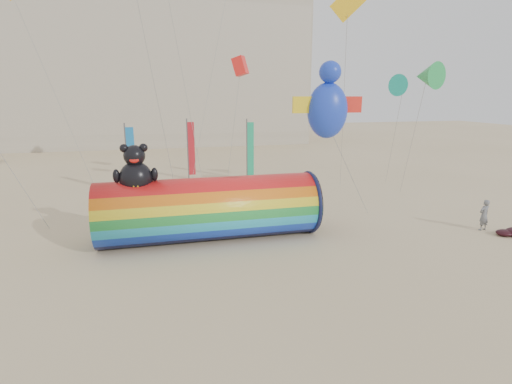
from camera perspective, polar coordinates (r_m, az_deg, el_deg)
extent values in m
plane|color=#CCB58C|center=(19.12, -0.35, -8.14)|extent=(160.00, 160.00, 0.00)
cube|color=#B7AD99|center=(63.77, -21.99, 15.35)|extent=(60.00, 15.00, 20.00)
cube|color=#28303D|center=(56.31, -23.04, 16.11)|extent=(59.50, 0.12, 17.00)
cylinder|color=red|center=(20.10, -6.64, -2.38)|extent=(10.82, 3.16, 3.16)
torus|color=#0F1438|center=(21.40, 7.57, -1.41)|extent=(0.22, 3.31, 3.31)
cylinder|color=black|center=(21.44, 7.88, -1.38)|extent=(0.05, 3.12, 3.12)
ellipsoid|color=black|center=(19.56, -16.78, 1.85)|extent=(1.54, 1.38, 1.62)
ellipsoid|color=yellow|center=(19.10, -16.81, 1.29)|extent=(0.79, 0.35, 0.69)
sphere|color=black|center=(19.38, -16.99, 4.98)|extent=(0.99, 0.99, 0.99)
sphere|color=black|center=(19.36, -18.35, 5.95)|extent=(0.40, 0.40, 0.40)
sphere|color=black|center=(19.32, -15.78, 6.12)|extent=(0.40, 0.40, 0.40)
ellipsoid|color=red|center=(19.00, -17.02, 4.40)|extent=(0.44, 0.16, 0.28)
ellipsoid|color=black|center=(19.50, -19.33, 2.16)|extent=(0.32, 0.32, 0.65)
ellipsoid|color=black|center=(19.42, -14.30, 2.47)|extent=(0.32, 0.32, 0.65)
imported|color=slate|center=(24.65, 29.80, -2.88)|extent=(0.67, 0.50, 1.70)
ellipsoid|color=#3B0A13|center=(24.47, 31.99, -4.96)|extent=(0.91, 0.77, 0.32)
cylinder|color=#59595E|center=(30.14, -17.96, 4.43)|extent=(0.10, 0.10, 5.20)
cube|color=#1973BC|center=(30.12, -17.38, 4.56)|extent=(0.56, 0.06, 4.50)
cylinder|color=#59595E|center=(34.58, -9.72, 6.01)|extent=(0.10, 0.10, 5.20)
cube|color=red|center=(34.60, -9.21, 6.12)|extent=(0.56, 0.06, 4.50)
cylinder|color=#59595E|center=(33.89, -1.30, 6.05)|extent=(0.10, 0.10, 5.20)
cube|color=#189E6B|center=(33.96, -0.79, 6.15)|extent=(0.56, 0.06, 4.50)
ellipsoid|color=blue|center=(16.61, 10.17, 11.38)|extent=(1.66, 1.29, 2.22)
cone|color=#18C0A7|center=(29.57, 20.28, 14.11)|extent=(1.45, 1.45, 1.30)
cube|color=yellow|center=(23.72, 13.00, 24.78)|extent=(1.13, 0.06, 1.58)
cube|color=#FD211C|center=(30.30, -2.27, 17.53)|extent=(0.80, 0.80, 1.28)
cone|color=green|center=(26.49, 23.16, 14.99)|extent=(1.58, 1.58, 1.42)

